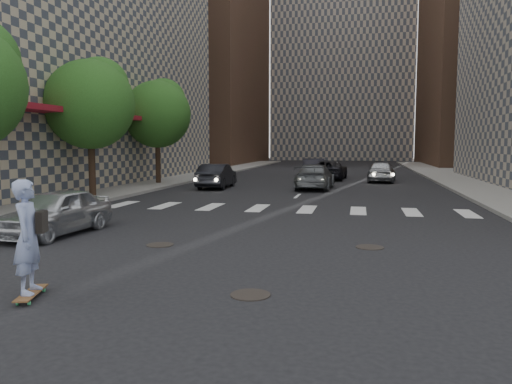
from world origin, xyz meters
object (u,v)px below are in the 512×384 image
tree_b (92,101)px  traffic_car_c (329,170)px  traffic_car_d (382,171)px  traffic_car_e (314,168)px  traffic_car_b (315,177)px  tree_c (159,111)px  skateboarder (29,237)px  silver_sedan (56,212)px  traffic_car_a (217,176)px

tree_b → traffic_car_c: 18.51m
traffic_car_d → traffic_car_e: traffic_car_e is taller
traffic_car_b → tree_c: bearing=-4.3°
traffic_car_b → traffic_car_c: (0.35, 7.85, -0.02)m
traffic_car_b → skateboarder: bearing=83.7°
silver_sedan → tree_c: bearing=107.3°
traffic_car_a → traffic_car_c: 10.40m
skateboarder → traffic_car_e: (2.02, 30.80, -0.31)m
tree_b → traffic_car_e: 19.02m
silver_sedan → traffic_car_c: bearing=79.5°
skateboarder → traffic_car_b: skateboarder is taller
silver_sedan → traffic_car_b: (6.00, 16.15, 0.05)m
tree_b → skateboarder: 16.57m
traffic_car_a → traffic_car_d: 11.90m
traffic_car_b → traffic_car_d: (4.03, 6.23, 0.02)m
skateboarder → silver_sedan: bearing=103.0°
traffic_car_c → skateboarder: bearing=87.4°
silver_sedan → traffic_car_c: (6.35, 24.00, 0.03)m
tree_c → silver_sedan: size_ratio=1.69×
tree_b → traffic_car_d: tree_b is taller
traffic_car_b → traffic_car_d: size_ratio=1.14×
traffic_car_d → silver_sedan: bearing=71.7°
traffic_car_d → traffic_car_b: bearing=63.0°
tree_b → tree_c: bearing=90.0°
skateboarder → traffic_car_d: skateboarder is taller
tree_b → traffic_car_c: (10.31, 14.86, -3.95)m
traffic_car_a → traffic_car_e: 10.95m
silver_sedan → traffic_car_a: (0.28, 15.56, 0.05)m
silver_sedan → traffic_car_d: bearing=70.1°
silver_sedan → traffic_car_b: traffic_car_b is taller
tree_c → traffic_car_c: tree_c is taller
tree_c → traffic_car_e: size_ratio=1.45×
traffic_car_b → traffic_car_c: traffic_car_b is taller
traffic_car_c → traffic_car_d: (3.68, -1.62, 0.05)m
traffic_car_a → tree_b: bearing=54.3°
traffic_car_c → traffic_car_e: 1.84m
traffic_car_a → traffic_car_c: size_ratio=0.87×
tree_c → skateboarder: 23.91m
traffic_car_d → traffic_car_a: bearing=40.9°
traffic_car_a → traffic_car_d: traffic_car_d is taller
traffic_car_c → traffic_car_d: 4.02m
tree_b → traffic_car_e: tree_b is taller
traffic_car_d → traffic_car_e: 5.75m
skateboarder → traffic_car_a: 21.17m
tree_b → skateboarder: (7.06, -14.56, -3.59)m
tree_c → traffic_car_a: bearing=-20.4°
silver_sedan → traffic_car_d: 24.52m
skateboarder → traffic_car_e: bearing=69.5°
tree_b → traffic_car_d: size_ratio=1.52×
silver_sedan → traffic_car_a: size_ratio=0.90×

